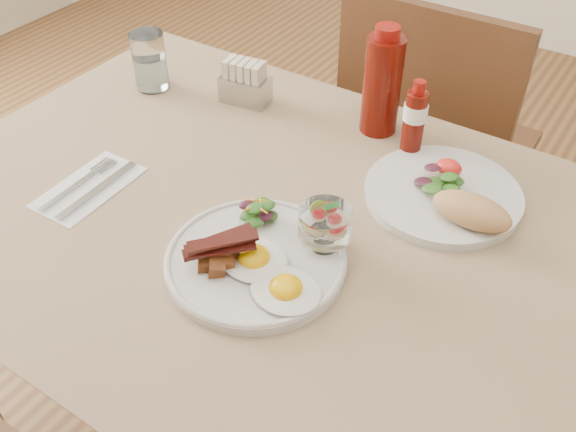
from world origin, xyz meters
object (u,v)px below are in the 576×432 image
Objects in this scene: chair_far at (430,146)px; table at (287,262)px; second_plate at (450,197)px; sugar_caddy at (245,84)px; main_plate at (256,261)px; ketchup_bottle at (382,83)px; fruit_cup at (325,223)px; water_glass at (150,64)px; hot_sauce_bottle at (414,121)px.

table is at bearing -90.00° from chair_far.
second_plate is 2.54× the size of sugar_caddy.
main_plate is 0.45m from ketchup_bottle.
second_plate is at bearing -34.52° from ketchup_bottle.
second_plate is at bearing 57.34° from main_plate.
water_glass reaches higher than fruit_cup.
chair_far is at bearing 113.43° from second_plate.
water_glass is (-0.58, -0.07, -0.02)m from hot_sauce_bottle.
water_glass is (-0.58, 0.24, -0.01)m from fruit_cup.
hot_sauce_bottle is (0.09, -0.05, -0.03)m from ketchup_bottle.
table is 0.42m from sugar_caddy.
ketchup_bottle is at bearing 91.22° from table.
main_plate is 1.81× the size of hot_sauce_bottle.
water_glass is (-0.51, 0.32, 0.05)m from main_plate.
hot_sauce_bottle reaches higher than sugar_caddy.
hot_sauce_bottle is at bearing -26.64° from ketchup_bottle.
second_plate is (0.19, 0.30, 0.01)m from main_plate.
chair_far is 0.55m from sugar_caddy.
main_plate is at bearing -32.58° from water_glass.
chair_far is at bearing 102.74° from hot_sauce_bottle.
fruit_cup is 0.63m from water_glass.
second_plate is 1.77× the size of hot_sauce_bottle.
ketchup_bottle is (-0.01, 0.34, 0.19)m from table.
main_plate is 1.30× the size of ketchup_bottle.
fruit_cup is 0.38m from ketchup_bottle.
fruit_cup is at bearing -15.39° from table.
second_plate is (0.20, -0.47, 0.25)m from chair_far.
main_plate is at bearing -100.24° from hot_sauce_bottle.
ketchup_bottle is 0.29m from sugar_caddy.
second_plate reaches higher than main_plate.
chair_far is 0.75m from fruit_cup.
table is at bearing -105.90° from hot_sauce_bottle.
fruit_cup reaches higher than sugar_caddy.
second_plate is 1.27× the size of ketchup_bottle.
second_plate is 0.27m from ketchup_bottle.
second_plate is at bearing -18.84° from sugar_caddy.
hot_sauce_bottle is (0.08, 0.29, 0.16)m from table.
chair_far is 8.60× the size of sugar_caddy.
hot_sauce_bottle reaches higher than table.
main_plate is 0.60m from water_glass.
water_glass is (-0.21, -0.06, 0.01)m from sugar_caddy.
hot_sauce_bottle is at bearing -6.89° from sugar_caddy.
ketchup_bottle is at bearing -91.27° from chair_far.
table is 0.17m from fruit_cup.
second_plate is (0.12, 0.22, -0.04)m from fruit_cup.
fruit_cup reaches higher than table.
second_plate is 2.23× the size of water_glass.
main_plate is 2.27× the size of water_glass.
table is 12.30× the size of sugar_caddy.
second_plate is 0.70m from water_glass.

